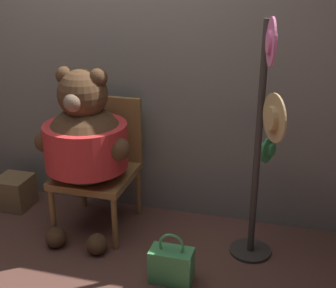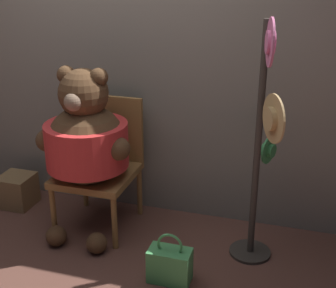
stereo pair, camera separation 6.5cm
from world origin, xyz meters
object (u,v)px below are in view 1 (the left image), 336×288
(hat_display_rack, at_px, (263,144))
(handbag_on_ground, at_px, (171,264))
(teddy_bear, at_px, (85,141))
(chair, at_px, (100,161))

(hat_display_rack, relative_size, handbag_on_ground, 4.74)
(hat_display_rack, bearing_deg, teddy_bear, 179.76)
(chair, height_order, teddy_bear, teddy_bear)
(chair, distance_m, handbag_on_ground, 0.98)
(chair, xyz_separation_m, hat_display_rack, (1.17, -0.19, 0.33))
(chair, bearing_deg, teddy_bear, -96.19)
(chair, bearing_deg, handbag_on_ground, -39.31)
(chair, distance_m, hat_display_rack, 1.23)
(hat_display_rack, bearing_deg, handbag_on_ground, -141.18)
(teddy_bear, height_order, handbag_on_ground, teddy_bear)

